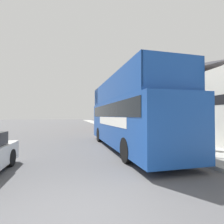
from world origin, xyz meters
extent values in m
plane|color=#4C4C4F|center=(0.00, 21.00, 0.00)|extent=(144.00, 144.00, 0.00)
cube|color=#999993|center=(6.37, 18.00, 0.07)|extent=(3.05, 108.00, 0.14)
cube|color=brown|center=(10.90, 19.51, 2.95)|extent=(6.00, 18.64, 5.90)
pyramid|color=#2D2D33|center=(10.90, 19.51, 7.07)|extent=(6.00, 18.64, 2.33)
cube|color=#19479E|center=(3.12, 6.62, 1.50)|extent=(2.63, 10.20, 2.44)
cube|color=white|center=(3.13, 6.11, 1.62)|extent=(2.55, 5.64, 0.45)
cube|color=black|center=(3.12, 6.62, 2.22)|extent=(2.64, 9.39, 0.70)
cube|color=#19479E|center=(3.12, 6.62, 2.77)|extent=(2.61, 9.39, 0.10)
cube|color=#19479E|center=(1.96, 6.59, 3.42)|extent=(0.28, 9.34, 1.19)
cube|color=#19479E|center=(4.29, 6.64, 3.42)|extent=(0.28, 9.34, 1.19)
cube|color=#19479E|center=(3.23, 1.99, 3.42)|extent=(2.40, 0.12, 1.19)
cube|color=#19479E|center=(3.03, 10.58, 3.42)|extent=(2.43, 1.47, 1.19)
cylinder|color=black|center=(1.97, 9.74, 0.52)|extent=(0.30, 1.04, 1.03)
cylinder|color=black|center=(4.13, 9.79, 0.52)|extent=(0.30, 1.04, 1.03)
cylinder|color=black|center=(2.11, 3.65, 0.52)|extent=(0.30, 1.04, 1.03)
cylinder|color=black|center=(4.27, 3.70, 0.52)|extent=(0.30, 1.04, 1.03)
cube|color=silver|center=(3.70, 15.54, 0.55)|extent=(1.93, 3.97, 0.71)
cube|color=black|center=(3.69, 15.42, 1.14)|extent=(1.65, 1.93, 0.48)
cylinder|color=black|center=(2.91, 16.78, 0.35)|extent=(0.22, 0.70, 0.69)
cylinder|color=black|center=(4.57, 16.72, 0.35)|extent=(0.22, 0.70, 0.69)
cylinder|color=black|center=(2.83, 14.36, 0.35)|extent=(0.22, 0.70, 0.69)
cylinder|color=black|center=(4.48, 14.30, 0.35)|extent=(0.22, 0.70, 0.69)
cylinder|color=black|center=(-2.34, 4.20, 0.32)|extent=(0.21, 0.64, 0.64)
cylinder|color=#232328|center=(6.54, 4.76, 0.54)|extent=(0.12, 0.12, 0.81)
cylinder|color=#232328|center=(6.71, 4.76, 0.54)|extent=(0.12, 0.12, 0.81)
cube|color=#4C3D33|center=(6.62, 4.76, 1.27)|extent=(0.44, 0.24, 0.64)
sphere|color=tan|center=(6.62, 4.76, 1.70)|extent=(0.22, 0.22, 0.22)
cylinder|color=black|center=(5.38, 3.82, 1.99)|extent=(0.13, 0.13, 3.70)
cylinder|color=silver|center=(5.38, 3.82, 4.06)|extent=(0.32, 0.32, 0.45)
cone|color=black|center=(5.38, 3.82, 4.40)|extent=(0.35, 0.35, 0.22)
cylinder|color=black|center=(5.50, 13.58, 2.20)|extent=(0.13, 0.13, 4.13)
cylinder|color=silver|center=(5.50, 13.58, 4.49)|extent=(0.32, 0.32, 0.45)
cone|color=black|center=(5.50, 13.58, 4.83)|extent=(0.35, 0.35, 0.22)
cylinder|color=black|center=(5.37, 23.35, 2.09)|extent=(0.13, 0.13, 3.91)
cylinder|color=silver|center=(5.37, 23.35, 4.27)|extent=(0.32, 0.32, 0.45)
cone|color=black|center=(5.37, 23.35, 4.61)|extent=(0.35, 0.35, 0.22)
camera|label=1|loc=(-0.12, -3.17, 1.91)|focal=28.00mm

